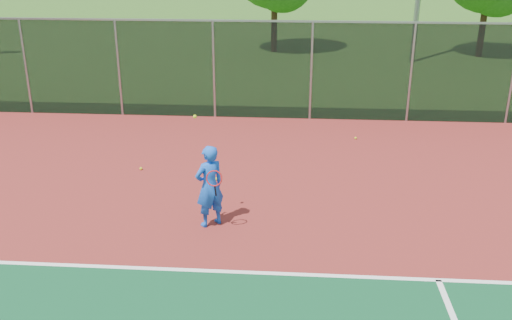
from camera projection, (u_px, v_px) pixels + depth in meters
The scene contains 6 objects.
court_apron at pixel (319, 312), 8.65m from camera, with size 30.00×20.00×0.02m, color maroon.
fence_back at pixel (311, 70), 17.38m from camera, with size 30.00×0.06×3.03m.
tennis_player at pixel (210, 186), 10.99m from camera, with size 0.72×0.76×2.23m.
practice_ball_1 at pixel (216, 179), 13.35m from camera, with size 0.07×0.07×0.07m, color #BBCB17.
practice_ball_2 at pixel (356, 138), 16.08m from camera, with size 0.07×0.07×0.07m, color #BBCB17.
practice_ball_4 at pixel (141, 169), 13.94m from camera, with size 0.07×0.07×0.07m, color #BBCB17.
Camera 1 is at (-0.42, -5.27, 5.31)m, focal length 40.00 mm.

